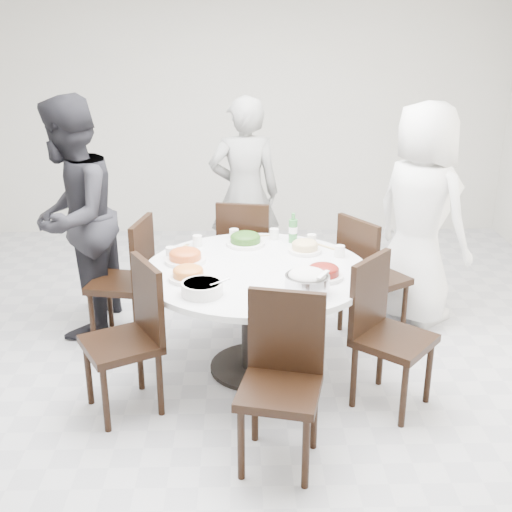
{
  "coord_description": "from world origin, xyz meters",
  "views": [
    {
      "loc": [
        0.07,
        -4.06,
        2.3
      ],
      "look_at": [
        0.17,
        -0.07,
        0.82
      ],
      "focal_mm": 45.0,
      "sensor_mm": 36.0,
      "label": 1
    }
  ],
  "objects_px": {
    "chair_n": "(247,253)",
    "soup_bowl": "(202,288)",
    "chair_ne": "(374,276)",
    "diner_right": "(421,215)",
    "rice_bowl": "(307,284)",
    "beverage_bottle": "(293,228)",
    "chair_sw": "(121,341)",
    "chair_s": "(280,387)",
    "diner_middle": "(245,194)",
    "chair_nw": "(120,280)",
    "diner_left": "(72,218)",
    "chair_se": "(395,337)",
    "dining_table": "(256,320)"
  },
  "relations": [
    {
      "from": "chair_ne",
      "to": "chair_nw",
      "type": "bearing_deg",
      "value": 58.79
    },
    {
      "from": "diner_right",
      "to": "soup_bowl",
      "type": "distance_m",
      "value": 2.03
    },
    {
      "from": "chair_s",
      "to": "diner_right",
      "type": "distance_m",
      "value": 2.21
    },
    {
      "from": "chair_se",
      "to": "diner_middle",
      "type": "height_order",
      "value": "diner_middle"
    },
    {
      "from": "chair_nw",
      "to": "rice_bowl",
      "type": "height_order",
      "value": "chair_nw"
    },
    {
      "from": "chair_sw",
      "to": "diner_middle",
      "type": "xyz_separation_m",
      "value": [
        0.77,
        1.99,
        0.38
      ]
    },
    {
      "from": "chair_sw",
      "to": "beverage_bottle",
      "type": "xyz_separation_m",
      "value": [
        1.11,
        1.0,
        0.39
      ]
    },
    {
      "from": "chair_se",
      "to": "soup_bowl",
      "type": "bearing_deg",
      "value": 128.12
    },
    {
      "from": "chair_ne",
      "to": "soup_bowl",
      "type": "xyz_separation_m",
      "value": [
        -1.24,
        -0.94,
        0.31
      ]
    },
    {
      "from": "diner_middle",
      "to": "chair_se",
      "type": "bearing_deg",
      "value": 108.62
    },
    {
      "from": "dining_table",
      "to": "chair_n",
      "type": "bearing_deg",
      "value": 92.87
    },
    {
      "from": "chair_nw",
      "to": "diner_left",
      "type": "distance_m",
      "value": 0.58
    },
    {
      "from": "rice_bowl",
      "to": "soup_bowl",
      "type": "xyz_separation_m",
      "value": [
        -0.63,
        -0.0,
        -0.02
      ]
    },
    {
      "from": "chair_n",
      "to": "diner_left",
      "type": "height_order",
      "value": "diner_left"
    },
    {
      "from": "chair_ne",
      "to": "rice_bowl",
      "type": "xyz_separation_m",
      "value": [
        -0.61,
        -0.94,
        0.33
      ]
    },
    {
      "from": "dining_table",
      "to": "diner_right",
      "type": "height_order",
      "value": "diner_right"
    },
    {
      "from": "chair_n",
      "to": "diner_middle",
      "type": "bearing_deg",
      "value": -78.65
    },
    {
      "from": "diner_right",
      "to": "chair_s",
      "type": "bearing_deg",
      "value": 110.45
    },
    {
      "from": "chair_ne",
      "to": "chair_s",
      "type": "bearing_deg",
      "value": 119.95
    },
    {
      "from": "chair_nw",
      "to": "soup_bowl",
      "type": "distance_m",
      "value": 1.17
    },
    {
      "from": "chair_sw",
      "to": "rice_bowl",
      "type": "height_order",
      "value": "chair_sw"
    },
    {
      "from": "rice_bowl",
      "to": "beverage_bottle",
      "type": "bearing_deg",
      "value": 90.64
    },
    {
      "from": "chair_sw",
      "to": "diner_right",
      "type": "distance_m",
      "value": 2.51
    },
    {
      "from": "chair_n",
      "to": "diner_right",
      "type": "relative_size",
      "value": 0.54
    },
    {
      "from": "chair_sw",
      "to": "chair_s",
      "type": "height_order",
      "value": "same"
    },
    {
      "from": "chair_nw",
      "to": "beverage_bottle",
      "type": "bearing_deg",
      "value": 102.83
    },
    {
      "from": "chair_nw",
      "to": "diner_right",
      "type": "relative_size",
      "value": 0.54
    },
    {
      "from": "chair_sw",
      "to": "diner_right",
      "type": "bearing_deg",
      "value": 92.09
    },
    {
      "from": "chair_n",
      "to": "soup_bowl",
      "type": "xyz_separation_m",
      "value": [
        -0.28,
        -1.47,
        0.31
      ]
    },
    {
      "from": "rice_bowl",
      "to": "soup_bowl",
      "type": "bearing_deg",
      "value": -179.74
    },
    {
      "from": "chair_s",
      "to": "beverage_bottle",
      "type": "height_order",
      "value": "beverage_bottle"
    },
    {
      "from": "chair_ne",
      "to": "chair_s",
      "type": "height_order",
      "value": "same"
    },
    {
      "from": "soup_bowl",
      "to": "chair_ne",
      "type": "bearing_deg",
      "value": 37.19
    },
    {
      "from": "chair_ne",
      "to": "soup_bowl",
      "type": "height_order",
      "value": "chair_ne"
    },
    {
      "from": "soup_bowl",
      "to": "beverage_bottle",
      "type": "relative_size",
      "value": 1.12
    },
    {
      "from": "dining_table",
      "to": "diner_middle",
      "type": "height_order",
      "value": "diner_middle"
    },
    {
      "from": "dining_table",
      "to": "rice_bowl",
      "type": "height_order",
      "value": "rice_bowl"
    },
    {
      "from": "chair_n",
      "to": "chair_sw",
      "type": "distance_m",
      "value": 1.71
    },
    {
      "from": "soup_bowl",
      "to": "dining_table",
      "type": "bearing_deg",
      "value": 51.17
    },
    {
      "from": "chair_se",
      "to": "rice_bowl",
      "type": "relative_size",
      "value": 3.53
    },
    {
      "from": "chair_ne",
      "to": "chair_nw",
      "type": "height_order",
      "value": "same"
    },
    {
      "from": "chair_sw",
      "to": "beverage_bottle",
      "type": "bearing_deg",
      "value": 103.11
    },
    {
      "from": "rice_bowl",
      "to": "beverage_bottle",
      "type": "distance_m",
      "value": 0.94
    },
    {
      "from": "chair_s",
      "to": "chair_se",
      "type": "relative_size",
      "value": 1.0
    },
    {
      "from": "diner_left",
      "to": "rice_bowl",
      "type": "relative_size",
      "value": 6.71
    },
    {
      "from": "chair_n",
      "to": "rice_bowl",
      "type": "relative_size",
      "value": 3.53
    },
    {
      "from": "chair_ne",
      "to": "chair_n",
      "type": "bearing_deg",
      "value": 29.03
    },
    {
      "from": "diner_middle",
      "to": "soup_bowl",
      "type": "xyz_separation_m",
      "value": [
        -0.27,
        -1.94,
        -0.07
      ]
    },
    {
      "from": "rice_bowl",
      "to": "diner_right",
      "type": "bearing_deg",
      "value": 50.39
    },
    {
      "from": "chair_ne",
      "to": "diner_right",
      "type": "height_order",
      "value": "diner_right"
    }
  ]
}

